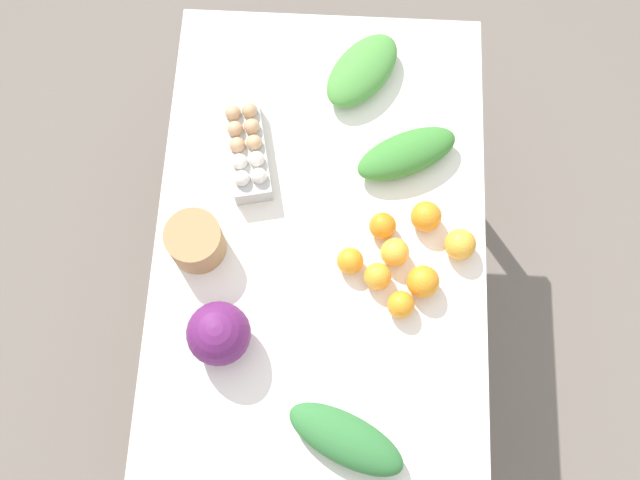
{
  "coord_description": "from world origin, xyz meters",
  "views": [
    {
      "loc": [
        -0.55,
        -0.03,
        2.45
      ],
      "look_at": [
        0.0,
        0.0,
        0.74
      ],
      "focal_mm": 40.0,
      "sensor_mm": 36.0,
      "label": 1
    }
  ],
  "objects_px": {
    "orange_3": "(378,276)",
    "orange_4": "(423,282)",
    "orange_1": "(395,252)",
    "greens_bunch_beet_tops": "(407,154)",
    "greens_bunch_chard": "(346,439)",
    "egg_carton": "(247,149)",
    "orange_2": "(460,243)",
    "orange_0": "(350,261)",
    "orange_7": "(401,305)",
    "paper_bag": "(195,241)",
    "orange_6": "(383,226)",
    "greens_bunch_kale": "(362,70)",
    "cabbage_purple": "(219,334)",
    "orange_5": "(426,216)"
  },
  "relations": [
    {
      "from": "greens_bunch_chard",
      "to": "orange_2",
      "type": "relative_size",
      "value": 3.64
    },
    {
      "from": "paper_bag",
      "to": "greens_bunch_chard",
      "type": "distance_m",
      "value": 0.6
    },
    {
      "from": "orange_3",
      "to": "orange_6",
      "type": "height_order",
      "value": "same"
    },
    {
      "from": "greens_bunch_chard",
      "to": "orange_6",
      "type": "relative_size",
      "value": 4.19
    },
    {
      "from": "greens_bunch_beet_tops",
      "to": "orange_6",
      "type": "xyz_separation_m",
      "value": [
        -0.2,
        0.06,
        -0.01
      ]
    },
    {
      "from": "greens_bunch_beet_tops",
      "to": "greens_bunch_chard",
      "type": "height_order",
      "value": "greens_bunch_beet_tops"
    },
    {
      "from": "greens_bunch_beet_tops",
      "to": "orange_2",
      "type": "height_order",
      "value": "greens_bunch_beet_tops"
    },
    {
      "from": "greens_bunch_kale",
      "to": "orange_1",
      "type": "xyz_separation_m",
      "value": [
        -0.51,
        -0.1,
        -0.0
      ]
    },
    {
      "from": "cabbage_purple",
      "to": "orange_4",
      "type": "xyz_separation_m",
      "value": [
        0.16,
        -0.48,
        -0.04
      ]
    },
    {
      "from": "orange_4",
      "to": "orange_5",
      "type": "xyz_separation_m",
      "value": [
        0.17,
        -0.01,
        -0.0
      ]
    },
    {
      "from": "orange_0",
      "to": "orange_1",
      "type": "bearing_deg",
      "value": -76.16
    },
    {
      "from": "orange_3",
      "to": "orange_5",
      "type": "bearing_deg",
      "value": -36.31
    },
    {
      "from": "egg_carton",
      "to": "greens_bunch_beet_tops",
      "type": "xyz_separation_m",
      "value": [
        0.01,
        -0.42,
        -0.0
      ]
    },
    {
      "from": "greens_bunch_beet_tops",
      "to": "orange_3",
      "type": "relative_size",
      "value": 4.02
    },
    {
      "from": "orange_2",
      "to": "orange_6",
      "type": "relative_size",
      "value": 1.15
    },
    {
      "from": "orange_0",
      "to": "orange_3",
      "type": "height_order",
      "value": "orange_3"
    },
    {
      "from": "orange_3",
      "to": "orange_4",
      "type": "distance_m",
      "value": 0.11
    },
    {
      "from": "greens_bunch_chard",
      "to": "orange_4",
      "type": "distance_m",
      "value": 0.42
    },
    {
      "from": "orange_0",
      "to": "greens_bunch_chard",
      "type": "bearing_deg",
      "value": -179.23
    },
    {
      "from": "cabbage_purple",
      "to": "orange_1",
      "type": "xyz_separation_m",
      "value": [
        0.23,
        -0.41,
        -0.04
      ]
    },
    {
      "from": "greens_bunch_kale",
      "to": "orange_1",
      "type": "height_order",
      "value": "greens_bunch_kale"
    },
    {
      "from": "greens_bunch_chard",
      "to": "orange_3",
      "type": "height_order",
      "value": "greens_bunch_chard"
    },
    {
      "from": "paper_bag",
      "to": "orange_0",
      "type": "relative_size",
      "value": 2.09
    },
    {
      "from": "paper_bag",
      "to": "orange_3",
      "type": "bearing_deg",
      "value": -97.74
    },
    {
      "from": "orange_1",
      "to": "orange_4",
      "type": "bearing_deg",
      "value": -136.42
    },
    {
      "from": "orange_2",
      "to": "orange_7",
      "type": "relative_size",
      "value": 1.17
    },
    {
      "from": "egg_carton",
      "to": "paper_bag",
      "type": "distance_m",
      "value": 0.28
    },
    {
      "from": "orange_1",
      "to": "orange_4",
      "type": "distance_m",
      "value": 0.1
    },
    {
      "from": "orange_3",
      "to": "orange_4",
      "type": "height_order",
      "value": "orange_4"
    },
    {
      "from": "greens_bunch_kale",
      "to": "greens_bunch_chard",
      "type": "xyz_separation_m",
      "value": [
        -0.96,
        0.01,
        -0.0
      ]
    },
    {
      "from": "egg_carton",
      "to": "orange_0",
      "type": "bearing_deg",
      "value": -147.76
    },
    {
      "from": "cabbage_purple",
      "to": "egg_carton",
      "type": "height_order",
      "value": "cabbage_purple"
    },
    {
      "from": "orange_1",
      "to": "orange_2",
      "type": "height_order",
      "value": "orange_2"
    },
    {
      "from": "orange_1",
      "to": "orange_7",
      "type": "height_order",
      "value": "orange_1"
    },
    {
      "from": "orange_6",
      "to": "cabbage_purple",
      "type": "bearing_deg",
      "value": 128.27
    },
    {
      "from": "paper_bag",
      "to": "orange_6",
      "type": "distance_m",
      "value": 0.47
    },
    {
      "from": "greens_bunch_kale",
      "to": "orange_1",
      "type": "relative_size",
      "value": 3.6
    },
    {
      "from": "paper_bag",
      "to": "orange_2",
      "type": "bearing_deg",
      "value": -87.04
    },
    {
      "from": "greens_bunch_kale",
      "to": "orange_6",
      "type": "distance_m",
      "value": 0.44
    },
    {
      "from": "orange_0",
      "to": "orange_2",
      "type": "bearing_deg",
      "value": -77.77
    },
    {
      "from": "egg_carton",
      "to": "orange_7",
      "type": "height_order",
      "value": "egg_carton"
    },
    {
      "from": "orange_4",
      "to": "orange_7",
      "type": "distance_m",
      "value": 0.08
    },
    {
      "from": "greens_bunch_chard",
      "to": "orange_1",
      "type": "distance_m",
      "value": 0.47
    },
    {
      "from": "orange_0",
      "to": "paper_bag",
      "type": "bearing_deg",
      "value": 86.27
    },
    {
      "from": "cabbage_purple",
      "to": "orange_7",
      "type": "xyz_separation_m",
      "value": [
        0.1,
        -0.43,
        -0.04
      ]
    },
    {
      "from": "egg_carton",
      "to": "orange_2",
      "type": "distance_m",
      "value": 0.6
    },
    {
      "from": "paper_bag",
      "to": "orange_7",
      "type": "relative_size",
      "value": 2.08
    },
    {
      "from": "greens_bunch_chard",
      "to": "orange_2",
      "type": "distance_m",
      "value": 0.55
    },
    {
      "from": "paper_bag",
      "to": "orange_0",
      "type": "bearing_deg",
      "value": -93.73
    },
    {
      "from": "orange_0",
      "to": "orange_6",
      "type": "xyz_separation_m",
      "value": [
        0.1,
        -0.08,
        0.0
      ]
    }
  ]
}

